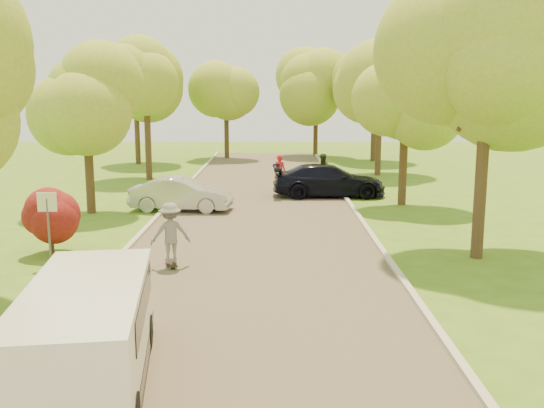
{
  "coord_description": "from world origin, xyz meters",
  "views": [
    {
      "loc": [
        0.62,
        -12.85,
        4.91
      ],
      "look_at": [
        0.57,
        6.98,
        1.3
      ],
      "focal_mm": 40.0,
      "sensor_mm": 36.0,
      "label": 1
    }
  ],
  "objects_px": {
    "minivan": "(87,334)",
    "silver_sedan": "(181,194)",
    "skateboarder": "(170,233)",
    "person_striped": "(280,172)",
    "dark_sedan": "(329,180)",
    "street_sign": "(48,214)",
    "person_olive": "(322,172)",
    "longboard": "(171,263)"
  },
  "relations": [
    {
      "from": "dark_sedan",
      "to": "skateboarder",
      "type": "bearing_deg",
      "value": 153.25
    },
    {
      "from": "longboard",
      "to": "person_striped",
      "type": "bearing_deg",
      "value": -120.71
    },
    {
      "from": "dark_sedan",
      "to": "person_olive",
      "type": "bearing_deg",
      "value": 2.02
    },
    {
      "from": "silver_sedan",
      "to": "dark_sedan",
      "type": "height_order",
      "value": "dark_sedan"
    },
    {
      "from": "person_striped",
      "to": "person_olive",
      "type": "height_order",
      "value": "person_olive"
    },
    {
      "from": "person_olive",
      "to": "minivan",
      "type": "bearing_deg",
      "value": 55.19
    },
    {
      "from": "skateboarder",
      "to": "person_striped",
      "type": "xyz_separation_m",
      "value": [
        3.27,
        14.43,
        -0.09
      ]
    },
    {
      "from": "longboard",
      "to": "person_olive",
      "type": "relative_size",
      "value": 0.5
    },
    {
      "from": "skateboarder",
      "to": "longboard",
      "type": "bearing_deg",
      "value": -17.94
    },
    {
      "from": "silver_sedan",
      "to": "skateboarder",
      "type": "relative_size",
      "value": 2.44
    },
    {
      "from": "skateboarder",
      "to": "street_sign",
      "type": "bearing_deg",
      "value": -17.76
    },
    {
      "from": "skateboarder",
      "to": "person_striped",
      "type": "height_order",
      "value": "skateboarder"
    },
    {
      "from": "street_sign",
      "to": "longboard",
      "type": "xyz_separation_m",
      "value": [
        3.47,
        0.01,
        -1.47
      ]
    },
    {
      "from": "street_sign",
      "to": "dark_sedan",
      "type": "relative_size",
      "value": 0.4
    },
    {
      "from": "silver_sedan",
      "to": "person_striped",
      "type": "distance_m",
      "value": 7.3
    },
    {
      "from": "street_sign",
      "to": "silver_sedan",
      "type": "height_order",
      "value": "street_sign"
    },
    {
      "from": "street_sign",
      "to": "longboard",
      "type": "relative_size",
      "value": 2.33
    },
    {
      "from": "dark_sedan",
      "to": "person_olive",
      "type": "relative_size",
      "value": 2.89
    },
    {
      "from": "street_sign",
      "to": "dark_sedan",
      "type": "bearing_deg",
      "value": 53.2
    },
    {
      "from": "minivan",
      "to": "silver_sedan",
      "type": "bearing_deg",
      "value": 85.09
    },
    {
      "from": "minivan",
      "to": "person_olive",
      "type": "bearing_deg",
      "value": 67.57
    },
    {
      "from": "minivan",
      "to": "person_olive",
      "type": "relative_size",
      "value": 2.69
    },
    {
      "from": "person_olive",
      "to": "skateboarder",
      "type": "bearing_deg",
      "value": 48.97
    },
    {
      "from": "longboard",
      "to": "street_sign",
      "type": "bearing_deg",
      "value": -17.76
    },
    {
      "from": "silver_sedan",
      "to": "skateboarder",
      "type": "distance_m",
      "value": 8.56
    },
    {
      "from": "silver_sedan",
      "to": "longboard",
      "type": "bearing_deg",
      "value": -167.49
    },
    {
      "from": "person_striped",
      "to": "dark_sedan",
      "type": "bearing_deg",
      "value": 153.47
    },
    {
      "from": "minivan",
      "to": "dark_sedan",
      "type": "distance_m",
      "value": 20.28
    },
    {
      "from": "person_striped",
      "to": "skateboarder",
      "type": "bearing_deg",
      "value": 94.78
    },
    {
      "from": "silver_sedan",
      "to": "dark_sedan",
      "type": "xyz_separation_m",
      "value": [
        6.6,
        3.65,
        0.08
      ]
    },
    {
      "from": "person_olive",
      "to": "street_sign",
      "type": "bearing_deg",
      "value": 37.94
    },
    {
      "from": "silver_sedan",
      "to": "person_striped",
      "type": "relative_size",
      "value": 2.37
    },
    {
      "from": "longboard",
      "to": "person_striped",
      "type": "relative_size",
      "value": 0.52
    },
    {
      "from": "street_sign",
      "to": "longboard",
      "type": "bearing_deg",
      "value": 0.18
    },
    {
      "from": "silver_sedan",
      "to": "minivan",
      "type": "bearing_deg",
      "value": -171.13
    },
    {
      "from": "street_sign",
      "to": "skateboarder",
      "type": "distance_m",
      "value": 3.52
    },
    {
      "from": "skateboarder",
      "to": "person_olive",
      "type": "distance_m",
      "value": 15.38
    },
    {
      "from": "minivan",
      "to": "person_striped",
      "type": "relative_size",
      "value": 2.78
    },
    {
      "from": "street_sign",
      "to": "person_striped",
      "type": "height_order",
      "value": "street_sign"
    },
    {
      "from": "silver_sedan",
      "to": "person_striped",
      "type": "height_order",
      "value": "person_striped"
    },
    {
      "from": "street_sign",
      "to": "dark_sedan",
      "type": "distance_m",
      "value": 15.21
    },
    {
      "from": "longboard",
      "to": "person_striped",
      "type": "xyz_separation_m",
      "value": [
        3.27,
        14.43,
        0.81
      ]
    }
  ]
}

